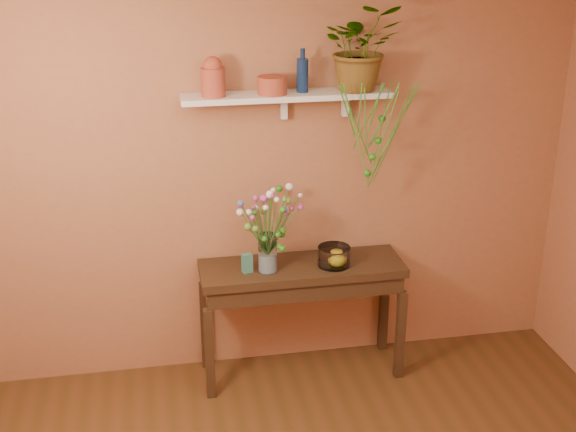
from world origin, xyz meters
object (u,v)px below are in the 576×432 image
object	(u,v)px
blue_bottle	(302,74)
glass_bowl	(334,257)
spider_plant	(361,47)
bouquet	(269,213)
sideboard	(302,281)
terracotta_jug	(213,78)
glass_vase	(268,256)

from	to	relation	value
blue_bottle	glass_bowl	distance (m)	1.20
spider_plant	bouquet	world-z (taller)	spider_plant
sideboard	spider_plant	distance (m)	1.56
terracotta_jug	bouquet	distance (m)	0.90
glass_vase	bouquet	bearing A→B (deg)	24.50
terracotta_jug	bouquet	size ratio (longest dim) A/B	0.53
blue_bottle	bouquet	bearing A→B (deg)	-147.22
glass_bowl	blue_bottle	bearing A→B (deg)	140.36
sideboard	glass_vase	world-z (taller)	glass_vase
sideboard	glass_bowl	bearing A→B (deg)	-12.83
sideboard	spider_plant	world-z (taller)	spider_plant
terracotta_jug	glass_vase	world-z (taller)	terracotta_jug
sideboard	glass_vase	size ratio (longest dim) A/B	5.34
spider_plant	glass_vase	size ratio (longest dim) A/B	2.11
glass_bowl	bouquet	bearing A→B (deg)	-179.91
bouquet	glass_bowl	size ratio (longest dim) A/B	2.14
glass_bowl	glass_vase	bearing A→B (deg)	-179.21
blue_bottle	bouquet	xyz separation A→B (m)	(-0.24, -0.16, -0.83)
blue_bottle	glass_vase	size ratio (longest dim) A/B	1.06
sideboard	terracotta_jug	world-z (taller)	terracotta_jug
blue_bottle	glass_vase	bearing A→B (deg)	-147.58
glass_vase	sideboard	bearing A→B (deg)	12.56
spider_plant	glass_vase	distance (m)	1.43
terracotta_jug	glass_vase	distance (m)	1.18
sideboard	terracotta_jug	distance (m)	1.46
spider_plant	glass_bowl	bearing A→B (deg)	-140.99
blue_bottle	sideboard	bearing A→B (deg)	-99.03
glass_vase	bouquet	world-z (taller)	bouquet
terracotta_jug	spider_plant	xyz separation A→B (m)	(0.92, 0.02, 0.15)
sideboard	spider_plant	xyz separation A→B (m)	(0.38, 0.10, 1.51)
spider_plant	glass_vase	world-z (taller)	spider_plant
sideboard	blue_bottle	xyz separation A→B (m)	(0.02, 0.11, 1.35)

